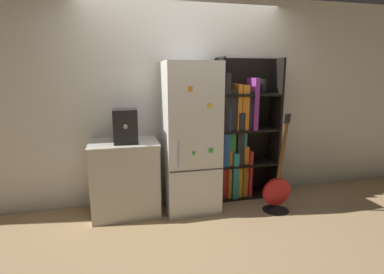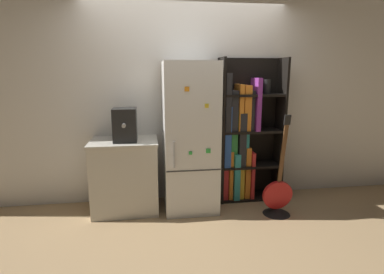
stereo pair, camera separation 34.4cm
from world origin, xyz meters
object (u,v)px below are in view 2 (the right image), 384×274
Objects in this scene: bookshelf at (242,136)px; guitar at (277,200)px; refrigerator at (190,137)px; espresso_machine at (125,125)px.

bookshelf is 0.91m from guitar.
refrigerator is 1.28m from guitar.
espresso_machine is at bearing -178.32° from refrigerator.
refrigerator is 1.47× the size of guitar.
refrigerator is at bearing 1.68° from espresso_machine.
refrigerator is at bearing -166.12° from bookshelf.
espresso_machine is at bearing 168.95° from guitar.
espresso_machine is 2.00m from guitar.
guitar is (1.75, -0.34, -0.89)m from espresso_machine.
bookshelf is at bearing 117.77° from guitar.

